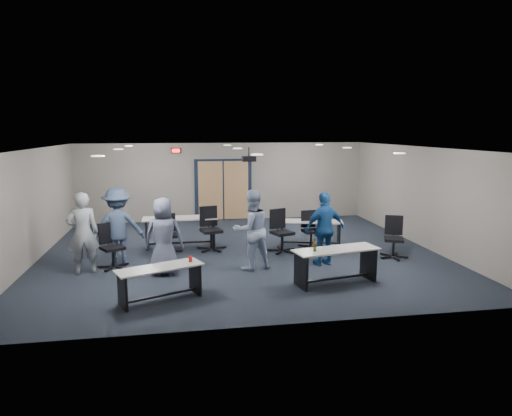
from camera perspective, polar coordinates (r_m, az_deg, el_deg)
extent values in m
plane|color=black|center=(11.90, -1.94, -5.61)|extent=(10.00, 10.00, 0.00)
cube|color=gray|center=(16.04, -4.13, 3.29)|extent=(10.00, 0.04, 2.70)
cube|color=gray|center=(7.26, 2.79, -4.63)|extent=(10.00, 0.04, 2.70)
cube|color=gray|center=(12.03, -26.31, 0.12)|extent=(0.04, 9.00, 2.70)
cube|color=gray|center=(13.23, 20.03, 1.34)|extent=(0.04, 9.00, 2.70)
cube|color=silver|center=(11.48, -2.01, 7.50)|extent=(10.00, 9.00, 0.04)
cube|color=black|center=(16.05, -4.10, 2.22)|extent=(2.00, 0.06, 2.20)
cube|color=tan|center=(15.99, -5.70, 2.17)|extent=(0.85, 0.04, 2.05)
cube|color=tan|center=(16.08, -2.50, 2.25)|extent=(0.85, 0.04, 2.05)
cube|color=black|center=(15.84, -9.97, 7.08)|extent=(0.32, 0.05, 0.18)
cube|color=#FF0C0C|center=(15.81, -9.97, 7.08)|extent=(0.26, 0.02, 0.12)
cylinder|color=black|center=(12.02, -0.90, 7.04)|extent=(0.04, 0.04, 0.24)
cube|color=black|center=(12.03, -0.90, 6.18)|extent=(0.35, 0.30, 0.14)
cylinder|color=black|center=(11.88, -0.79, 6.13)|extent=(0.08, 0.03, 0.08)
cube|color=beige|center=(8.70, -11.94, -7.29)|extent=(1.68, 1.11, 0.03)
cube|color=black|center=(8.59, -16.36, -9.98)|extent=(0.23, 0.47, 0.62)
cube|color=black|center=(9.05, -7.62, -8.63)|extent=(0.23, 0.47, 0.62)
cube|color=black|center=(8.87, -11.81, -10.67)|extent=(1.32, 0.59, 0.04)
cylinder|color=red|center=(8.90, -8.20, -6.33)|extent=(0.07, 0.07, 0.11)
cube|color=beige|center=(9.57, 9.99, -5.15)|extent=(1.88, 0.95, 0.03)
cube|color=black|center=(9.29, 5.65, -7.84)|extent=(0.16, 0.55, 0.70)
cube|color=black|center=(10.09, 13.86, -6.66)|extent=(0.16, 0.55, 0.70)
cube|color=black|center=(9.74, 9.88, -8.65)|extent=(1.58, 0.37, 0.04)
cube|color=beige|center=(12.50, -9.48, -1.26)|extent=(2.00, 0.69, 0.03)
cube|color=black|center=(12.60, -13.46, -3.18)|extent=(0.06, 0.61, 0.77)
cube|color=black|center=(12.62, -5.40, -2.93)|extent=(0.06, 0.61, 0.77)
cube|color=black|center=(12.64, -9.39, -4.29)|extent=(1.77, 0.08, 0.04)
cube|color=beige|center=(12.51, 6.82, -1.67)|extent=(1.82, 1.00, 0.03)
cube|color=black|center=(12.58, 3.28, -3.19)|extent=(0.18, 0.52, 0.67)
cube|color=black|center=(12.63, 10.29, -3.28)|extent=(0.18, 0.52, 0.67)
cube|color=black|center=(12.64, 6.77, -4.30)|extent=(1.50, 0.43, 0.04)
imported|color=#969DA3|center=(10.71, -20.83, -2.95)|extent=(0.74, 0.57, 1.83)
imported|color=slate|center=(10.15, -11.45, -3.49)|extent=(0.90, 0.63, 1.72)
imported|color=#A7BADD|center=(10.35, -0.56, -2.73)|extent=(1.06, 0.93, 1.83)
imported|color=navy|center=(10.79, 8.58, -2.58)|extent=(1.08, 0.64, 1.73)
imported|color=#3F5171|center=(11.20, -16.88, -2.19)|extent=(1.24, 0.79, 1.83)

